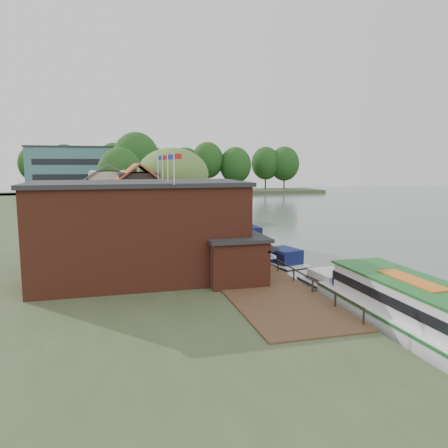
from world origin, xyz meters
TOP-DOWN VIEW (x-y plane):
  - ground at (0.00, 0.00)m, footprint 260.00×260.00m
  - land_bank at (-30.00, 35.00)m, footprint 50.00×140.00m
  - quay_deck at (-8.00, 10.00)m, footprint 6.00×50.00m
  - quay_rail at (-5.30, 10.50)m, footprint 0.20×49.00m
  - pub at (-14.00, -1.00)m, footprint 20.00×11.00m
  - hotel_block at (-22.00, 70.00)m, footprint 25.40×12.40m
  - cottage_a at (-15.00, 14.00)m, footprint 8.60×7.60m
  - cottage_b at (-18.00, 24.00)m, footprint 9.60×8.60m
  - cottage_c at (-14.00, 33.00)m, footprint 7.60×7.60m
  - willow at (-10.50, 19.00)m, footprint 8.60×8.60m
  - umbrella_0 at (-7.61, -4.67)m, footprint 2.12×2.12m
  - umbrella_1 at (-8.09, -1.29)m, footprint 2.32×2.32m
  - umbrella_2 at (-6.73, 1.14)m, footprint 1.99×1.99m
  - umbrella_3 at (-7.95, 5.35)m, footprint 2.33×2.33m
  - umbrella_4 at (-7.32, 7.13)m, footprint 2.03×2.03m
  - cruiser_0 at (-2.85, -7.55)m, footprint 3.60×9.51m
  - cruiser_1 at (-3.95, 2.65)m, footprint 5.14×9.81m
  - cruiser_2 at (-3.00, 14.91)m, footprint 3.79×10.39m
  - cruiser_3 at (-3.17, 25.95)m, footprint 6.10×11.30m
  - tour_boat at (-2.37, -14.67)m, footprint 4.38×15.37m
  - swan at (-2.97, -12.13)m, footprint 0.44×0.44m
  - bank_tree_0 at (-16.01, 41.88)m, footprint 7.49×7.49m
  - bank_tree_1 at (-12.74, 50.82)m, footprint 8.95×8.95m
  - bank_tree_2 at (-11.71, 59.31)m, footprint 6.00×6.00m
  - bank_tree_3 at (-10.42, 78.92)m, footprint 8.06×8.06m
  - bank_tree_4 at (-13.57, 86.05)m, footprint 6.82×6.82m
  - bank_tree_5 at (-16.30, 92.27)m, footprint 7.60×7.60m

SIDE VIEW (x-z plane):
  - ground at x=0.00m, z-range 0.00..0.00m
  - swan at x=-2.97m, z-range 0.00..0.44m
  - land_bank at x=-30.00m, z-range 0.00..1.00m
  - quay_deck at x=-8.00m, z-range 1.00..1.10m
  - cruiser_0 at x=-2.85m, z-range 0.00..2.24m
  - cruiser_1 at x=-3.95m, z-range 0.00..2.25m
  - cruiser_2 at x=-3.00m, z-range 0.00..2.50m
  - cruiser_3 at x=-3.17m, z-range 0.00..2.65m
  - quay_rail at x=-5.30m, z-range 1.00..2.00m
  - tour_boat at x=-2.37m, z-range 0.00..3.35m
  - umbrella_0 at x=-7.61m, z-range 1.10..3.48m
  - umbrella_1 at x=-8.09m, z-range 1.10..3.48m
  - umbrella_2 at x=-6.73m, z-range 1.10..3.48m
  - umbrella_3 at x=-7.95m, z-range 1.10..3.48m
  - umbrella_4 at x=-7.32m, z-range 1.10..3.48m
  - pub at x=-14.00m, z-range 1.00..8.30m
  - cottage_a at x=-15.00m, z-range 1.00..9.50m
  - cottage_b at x=-18.00m, z-range 1.00..9.50m
  - cottage_c at x=-14.00m, z-range 1.00..9.50m
  - bank_tree_2 at x=-11.71m, z-range 1.00..11.14m
  - willow at x=-10.50m, z-range 1.00..11.43m
  - bank_tree_0 at x=-16.01m, z-range 1.00..12.21m
  - bank_tree_4 at x=-13.57m, z-range 1.00..13.03m
  - hotel_block at x=-22.00m, z-range 1.00..13.30m
  - bank_tree_3 at x=-10.42m, z-range 1.00..13.76m
  - bank_tree_5 at x=-16.30m, z-range 1.00..15.24m
  - bank_tree_1 at x=-12.74m, z-range 1.00..15.39m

